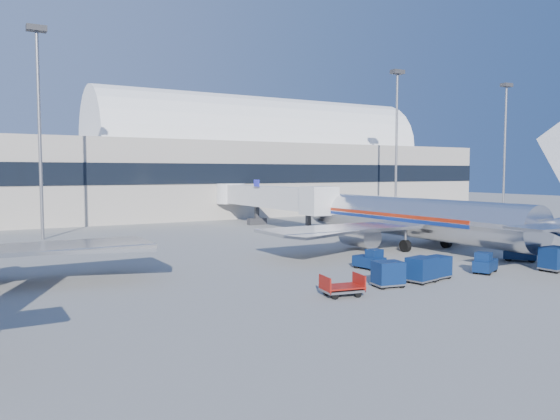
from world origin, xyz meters
TOP-DOWN VIEW (x-y plane):
  - ground at (0.00, 0.00)m, footprint 260.00×260.00m
  - terminal at (-13.60, 55.96)m, footprint 170.00×28.15m
  - airliner_main at (10.00, 4.51)m, footprint 32.00×37.26m
  - jetbridge_near at (7.60, 30.81)m, footprint 4.40×27.50m
  - mast_west at (-20.00, 30.00)m, footprint 2.00×1.20m
  - mast_east at (30.00, 30.00)m, footprint 2.00×1.20m
  - mast_far_east at (55.00, 30.00)m, footprint 2.00×1.20m
  - barrier_near at (18.00, 2.00)m, footprint 3.00×0.55m
  - barrier_mid at (21.30, 2.00)m, footprint 3.00×0.55m
  - barrier_far at (24.60, 2.00)m, footprint 3.00×0.55m
  - tug_lead at (5.06, -7.17)m, footprint 2.66×2.06m
  - tug_right at (11.86, -4.90)m, footprint 2.51×2.71m
  - tug_left at (-1.12, -1.88)m, footprint 1.50×2.52m
  - cart_train_a at (0.52, -6.98)m, footprint 1.94×1.59m
  - cart_train_b at (-1.33, -7.39)m, footprint 2.17×1.82m
  - cart_train_c at (-4.15, -7.37)m, footprint 2.07×1.71m
  - cart_solo_near at (10.06, -9.28)m, footprint 2.06×1.59m
  - cart_open_red at (-8.15, -7.96)m, footprint 2.56×2.01m

SIDE VIEW (x-z plane):
  - ground at x=0.00m, z-range 0.00..0.00m
  - cart_open_red at x=-8.15m, z-range 0.13..0.75m
  - barrier_near at x=18.00m, z-range 0.00..0.90m
  - barrier_mid at x=21.30m, z-range 0.00..0.90m
  - barrier_far at x=24.60m, z-range 0.00..0.90m
  - tug_lead at x=5.06m, z-range -0.07..1.48m
  - tug_left at x=-1.12m, z-range -0.07..1.49m
  - tug_right at x=11.86m, z-range -0.07..1.55m
  - cart_train_a at x=0.52m, z-range 0.05..1.61m
  - cart_train_c at x=-4.15m, z-range 0.06..1.69m
  - cart_train_b at x=-1.33m, z-range 0.06..1.74m
  - cart_solo_near at x=10.06m, z-range 0.06..1.85m
  - airliner_main at x=10.00m, z-range -3.11..8.96m
  - jetbridge_near at x=7.60m, z-range 0.80..7.05m
  - terminal at x=-13.60m, z-range -2.98..18.02m
  - mast_west at x=-20.00m, z-range 3.49..26.09m
  - mast_east at x=30.00m, z-range 3.49..26.09m
  - mast_far_east at x=55.00m, z-range 3.49..26.09m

